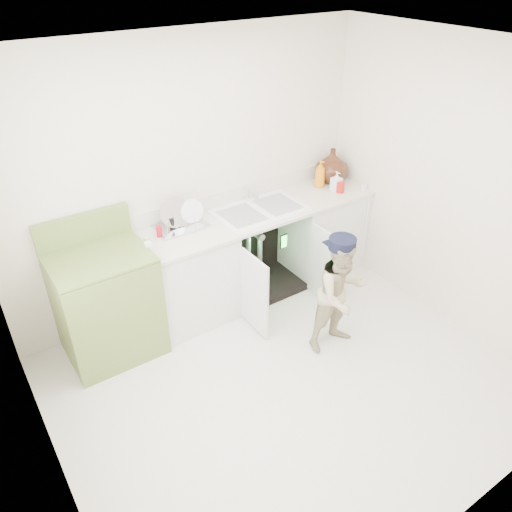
{
  "coord_description": "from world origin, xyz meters",
  "views": [
    {
      "loc": [
        -1.83,
        -2.25,
        3.04
      ],
      "look_at": [
        0.17,
        0.7,
        0.79
      ],
      "focal_mm": 35.0,
      "sensor_mm": 36.0,
      "label": 1
    }
  ],
  "objects": [
    {
      "name": "ground",
      "position": [
        0.0,
        0.0,
        0.0
      ],
      "size": [
        3.5,
        3.5,
        0.0
      ],
      "primitive_type": "plane",
      "color": "beige",
      "rests_on": "ground"
    },
    {
      "name": "room_shell",
      "position": [
        0.0,
        0.0,
        1.25
      ],
      "size": [
        6.0,
        5.5,
        1.26
      ],
      "color": "beige",
      "rests_on": "ground"
    },
    {
      "name": "avocado_stove",
      "position": [
        -1.01,
        1.18,
        0.49
      ],
      "size": [
        0.77,
        0.65,
        1.2
      ],
      "color": "olive",
      "rests_on": "ground"
    },
    {
      "name": "counter_run",
      "position": [
        0.59,
        1.21,
        0.48
      ],
      "size": [
        2.44,
        1.02,
        1.25
      ],
      "color": "silver",
      "rests_on": "ground"
    },
    {
      "name": "repair_worker",
      "position": [
        0.65,
        0.14,
        0.54
      ],
      "size": [
        0.53,
        0.94,
        1.07
      ],
      "rotation": [
        0.0,
        0.0,
        -0.04
      ],
      "color": "#BEAF88",
      "rests_on": "ground"
    }
  ]
}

